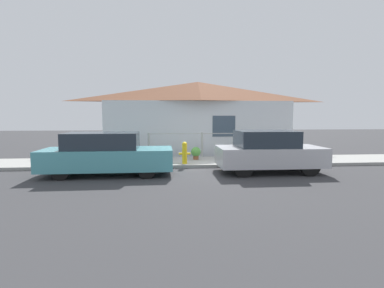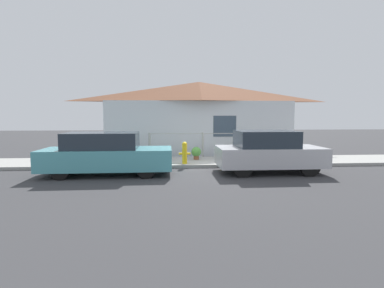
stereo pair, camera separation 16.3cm
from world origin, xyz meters
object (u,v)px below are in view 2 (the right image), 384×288
car_left (106,154)px  potted_plant_corner (250,150)px  potted_plant_near_hydrant (196,152)px  potted_plant_by_fence (136,153)px  fire_hydrant (185,152)px  car_right (268,152)px

car_left → potted_plant_corner: 6.39m
potted_plant_near_hydrant → potted_plant_by_fence: size_ratio=1.08×
potted_plant_by_fence → potted_plant_corner: size_ratio=0.76×
potted_plant_by_fence → car_left: bearing=-105.0°
fire_hydrant → potted_plant_near_hydrant: 1.22m
car_right → potted_plant_corner: size_ratio=5.58×
fire_hydrant → potted_plant_near_hydrant: fire_hydrant is taller
potted_plant_corner → fire_hydrant: bearing=-153.9°
car_right → potted_plant_corner: bearing=87.7°
potted_plant_corner → car_left: bearing=-153.3°
car_right → fire_hydrant: size_ratio=4.22×
car_left → potted_plant_near_hydrant: (3.26, 2.48, -0.28)m
car_left → potted_plant_near_hydrant: car_left is taller
car_right → fire_hydrant: bearing=154.1°
potted_plant_corner → potted_plant_near_hydrant: bearing=-171.0°
car_left → car_right: size_ratio=1.19×
car_right → potted_plant_by_fence: (-4.90, 2.57, -0.34)m
fire_hydrant → potted_plant_corner: bearing=26.1°
car_right → fire_hydrant: (-2.87, 1.40, -0.16)m
car_left → potted_plant_by_fence: size_ratio=8.64×
car_left → car_right: bearing=-0.7°
car_left → potted_plant_by_fence: 2.68m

